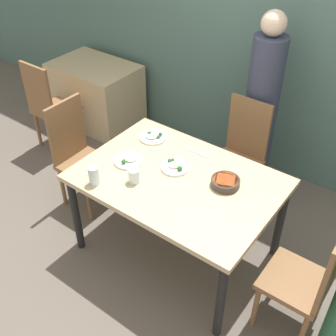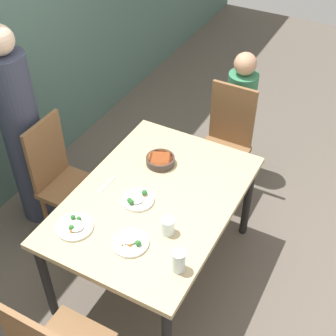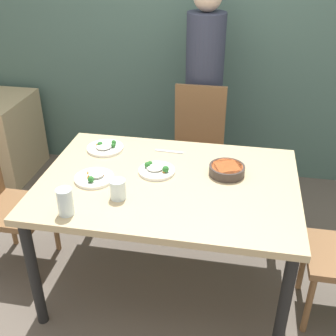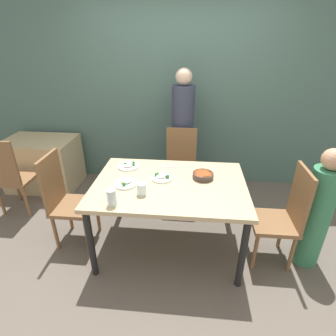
% 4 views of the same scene
% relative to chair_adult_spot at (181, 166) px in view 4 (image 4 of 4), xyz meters
% --- Properties ---
extents(ground_plane, '(10.00, 10.00, 0.00)m').
position_rel_chair_adult_spot_xyz_m(ground_plane, '(-0.07, -0.85, -0.52)').
color(ground_plane, '#60564C').
extents(wall_back, '(10.00, 0.06, 2.70)m').
position_rel_chair_adult_spot_xyz_m(wall_back, '(-0.07, 0.68, 0.83)').
color(wall_back, '#4C6B60').
rests_on(wall_back, ground_plane).
extents(dining_table, '(1.44, 1.01, 0.76)m').
position_rel_chair_adult_spot_xyz_m(dining_table, '(-0.07, -0.85, 0.16)').
color(dining_table, tan).
rests_on(dining_table, ground_plane).
extents(chair_adult_spot, '(0.40, 0.40, 1.00)m').
position_rel_chair_adult_spot_xyz_m(chair_adult_spot, '(0.00, 0.00, 0.00)').
color(chair_adult_spot, brown).
rests_on(chair_adult_spot, ground_plane).
extents(chair_child_spot, '(0.40, 0.40, 1.00)m').
position_rel_chair_adult_spot_xyz_m(chair_child_spot, '(1.00, -0.93, 0.00)').
color(chair_child_spot, brown).
rests_on(chair_child_spot, ground_plane).
extents(chair_empty_left, '(0.40, 0.40, 1.00)m').
position_rel_chair_adult_spot_xyz_m(chair_empty_left, '(-1.13, -0.85, 0.00)').
color(chair_empty_left, brown).
rests_on(chair_empty_left, ground_plane).
extents(person_adult, '(0.29, 0.29, 1.67)m').
position_rel_chair_adult_spot_xyz_m(person_adult, '(0.00, 0.31, 0.27)').
color(person_adult, '#33384C').
rests_on(person_adult, ground_plane).
extents(person_child, '(0.25, 0.25, 1.19)m').
position_rel_chair_adult_spot_xyz_m(person_child, '(1.29, -0.93, 0.04)').
color(person_child, '#387F56').
rests_on(person_child, ground_plane).
extents(bowl_curry, '(0.20, 0.20, 0.05)m').
position_rel_chair_adult_spot_xyz_m(bowl_curry, '(0.25, -0.72, 0.27)').
color(bowl_curry, '#3D332D').
rests_on(bowl_curry, dining_table).
extents(plate_rice_adult, '(0.23, 0.23, 0.05)m').
position_rel_chair_adult_spot_xyz_m(plate_rice_adult, '(-0.53, -0.56, 0.26)').
color(plate_rice_adult, white).
rests_on(plate_rice_adult, dining_table).
extents(plate_rice_child, '(0.22, 0.22, 0.05)m').
position_rel_chair_adult_spot_xyz_m(plate_rice_child, '(-0.47, -0.92, 0.26)').
color(plate_rice_child, white).
rests_on(plate_rice_child, dining_table).
extents(plate_noodles, '(0.21, 0.21, 0.06)m').
position_rel_chair_adult_spot_xyz_m(plate_noodles, '(-0.15, -0.78, 0.26)').
color(plate_noodles, white).
rests_on(plate_noodles, dining_table).
extents(glass_water_tall, '(0.08, 0.08, 0.11)m').
position_rel_chair_adult_spot_xyz_m(glass_water_tall, '(-0.29, -1.07, 0.29)').
color(glass_water_tall, silver).
rests_on(glass_water_tall, dining_table).
extents(glass_water_short, '(0.08, 0.08, 0.14)m').
position_rel_chair_adult_spot_xyz_m(glass_water_short, '(-0.50, -1.25, 0.31)').
color(glass_water_short, silver).
rests_on(glass_water_short, dining_table).
extents(fork_steel, '(0.18, 0.03, 0.01)m').
position_rel_chair_adult_spot_xyz_m(fork_steel, '(-0.12, -0.51, 0.24)').
color(fork_steel, silver).
rests_on(fork_steel, dining_table).
extents(background_table, '(0.96, 0.65, 0.72)m').
position_rel_chair_adult_spot_xyz_m(background_table, '(-2.00, 0.24, -0.16)').
color(background_table, tan).
rests_on(background_table, ground_plane).
extents(chair_background, '(0.40, 0.40, 1.00)m').
position_rel_chair_adult_spot_xyz_m(chair_background, '(-2.00, -0.43, 0.00)').
color(chair_background, brown).
rests_on(chair_background, ground_plane).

